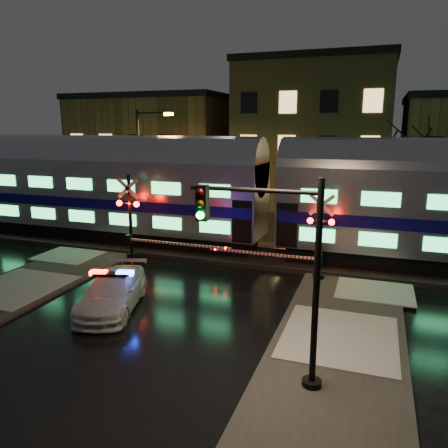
{
  "coord_description": "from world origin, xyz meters",
  "views": [
    {
      "loc": [
        7.26,
        -16.19,
        6.63
      ],
      "look_at": [
        0.68,
        2.5,
        2.2
      ],
      "focal_mm": 35.0,
      "sensor_mm": 36.0,
      "label": 1
    }
  ],
  "objects_px": {
    "crossing_signal_left": "(136,226)",
    "traffic_light": "(282,279)",
    "police_car": "(113,292)",
    "crossing_signal_right": "(311,244)",
    "streetlight": "(143,161)"
  },
  "relations": [
    {
      "from": "crossing_signal_right",
      "to": "streetlight",
      "type": "relative_size",
      "value": 0.74
    },
    {
      "from": "traffic_light",
      "to": "police_car",
      "type": "bearing_deg",
      "value": 146.26
    },
    {
      "from": "crossing_signal_right",
      "to": "crossing_signal_left",
      "type": "distance_m",
      "value": 8.69
    },
    {
      "from": "crossing_signal_left",
      "to": "traffic_light",
      "type": "distance_m",
      "value": 12.37
    },
    {
      "from": "crossing_signal_left",
      "to": "traffic_light",
      "type": "relative_size",
      "value": 1.12
    },
    {
      "from": "police_car",
      "to": "crossing_signal_left",
      "type": "distance_m",
      "value": 6.08
    },
    {
      "from": "crossing_signal_right",
      "to": "streetlight",
      "type": "bearing_deg",
      "value": 150.81
    },
    {
      "from": "crossing_signal_left",
      "to": "streetlight",
      "type": "height_order",
      "value": "streetlight"
    },
    {
      "from": "police_car",
      "to": "crossing_signal_right",
      "type": "relative_size",
      "value": 0.86
    },
    {
      "from": "police_car",
      "to": "crossing_signal_left",
      "type": "height_order",
      "value": "crossing_signal_left"
    },
    {
      "from": "police_car",
      "to": "traffic_light",
      "type": "distance_m",
      "value": 7.73
    },
    {
      "from": "crossing_signal_left",
      "to": "traffic_light",
      "type": "bearing_deg",
      "value": -42.37
    },
    {
      "from": "crossing_signal_left",
      "to": "streetlight",
      "type": "bearing_deg",
      "value": 116.28
    },
    {
      "from": "streetlight",
      "to": "police_car",
      "type": "bearing_deg",
      "value": -65.61
    },
    {
      "from": "police_car",
      "to": "streetlight",
      "type": "height_order",
      "value": "streetlight"
    }
  ]
}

